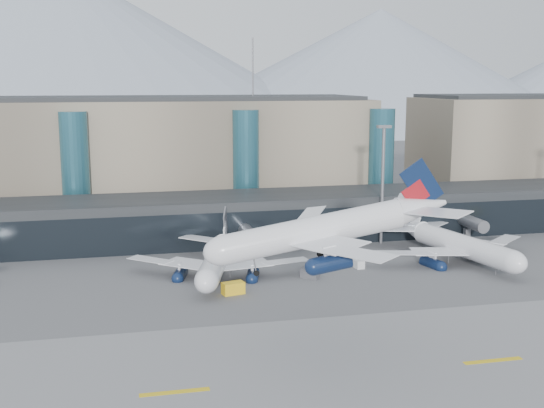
{
  "coord_description": "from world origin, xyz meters",
  "views": [
    {
      "loc": [
        -25.18,
        -87.94,
        34.91
      ],
      "look_at": [
        1.99,
        32.0,
        12.59
      ],
      "focal_mm": 45.0,
      "sensor_mm": 36.0,
      "label": 1
    }
  ],
  "objects_px": {
    "jet_parked_mid": "(218,250)",
    "jet_parked_right": "(451,236)",
    "veh_b": "(205,266)",
    "veh_g": "(358,264)",
    "lightmast_mid": "(383,178)",
    "veh_d": "(444,239)",
    "veh_h": "(233,288)",
    "veh_c": "(310,273)",
    "hero_jet": "(337,220)"
  },
  "relations": [
    {
      "from": "jet_parked_mid",
      "to": "jet_parked_right",
      "type": "xyz_separation_m",
      "value": [
        46.51,
        0.11,
        0.29
      ]
    },
    {
      "from": "veh_b",
      "to": "veh_g",
      "type": "bearing_deg",
      "value": -92.93
    },
    {
      "from": "veh_b",
      "to": "lightmast_mid",
      "type": "bearing_deg",
      "value": -64.79
    },
    {
      "from": "lightmast_mid",
      "to": "veh_b",
      "type": "bearing_deg",
      "value": -162.85
    },
    {
      "from": "veh_d",
      "to": "veh_h",
      "type": "relative_size",
      "value": 0.85
    },
    {
      "from": "veh_h",
      "to": "jet_parked_mid",
      "type": "bearing_deg",
      "value": 78.81
    },
    {
      "from": "jet_parked_right",
      "to": "veh_c",
      "type": "relative_size",
      "value": 11.67
    },
    {
      "from": "veh_c",
      "to": "veh_h",
      "type": "bearing_deg",
      "value": -117.56
    },
    {
      "from": "hero_jet",
      "to": "veh_c",
      "type": "relative_size",
      "value": 10.14
    },
    {
      "from": "hero_jet",
      "to": "veh_d",
      "type": "distance_m",
      "value": 70.57
    },
    {
      "from": "jet_parked_mid",
      "to": "veh_h",
      "type": "height_order",
      "value": "jet_parked_mid"
    },
    {
      "from": "jet_parked_mid",
      "to": "veh_d",
      "type": "xyz_separation_m",
      "value": [
        51.38,
        12.42,
        -3.43
      ]
    },
    {
      "from": "jet_parked_right",
      "to": "veh_c",
      "type": "distance_m",
      "value": 31.96
    },
    {
      "from": "lightmast_mid",
      "to": "veh_g",
      "type": "xyz_separation_m",
      "value": [
        -11.67,
        -17.91,
        -13.65
      ]
    },
    {
      "from": "veh_g",
      "to": "hero_jet",
      "type": "bearing_deg",
      "value": -29.34
    },
    {
      "from": "hero_jet",
      "to": "veh_c",
      "type": "height_order",
      "value": "hero_jet"
    },
    {
      "from": "jet_parked_mid",
      "to": "veh_g",
      "type": "distance_m",
      "value": 26.69
    },
    {
      "from": "hero_jet",
      "to": "veh_b",
      "type": "bearing_deg",
      "value": 105.99
    },
    {
      "from": "lightmast_mid",
      "to": "veh_g",
      "type": "relative_size",
      "value": 9.71
    },
    {
      "from": "veh_b",
      "to": "veh_d",
      "type": "height_order",
      "value": "veh_d"
    },
    {
      "from": "lightmast_mid",
      "to": "jet_parked_right",
      "type": "xyz_separation_m",
      "value": [
        8.47,
        -15.5,
        -9.82
      ]
    },
    {
      "from": "veh_h",
      "to": "veh_c",
      "type": "bearing_deg",
      "value": 8.65
    },
    {
      "from": "jet_parked_right",
      "to": "veh_d",
      "type": "bearing_deg",
      "value": -33.5
    },
    {
      "from": "veh_c",
      "to": "veh_g",
      "type": "bearing_deg",
      "value": 62.99
    },
    {
      "from": "lightmast_mid",
      "to": "veh_d",
      "type": "relative_size",
      "value": 8.29
    },
    {
      "from": "veh_d",
      "to": "veh_g",
      "type": "bearing_deg",
      "value": 174.5
    },
    {
      "from": "lightmast_mid",
      "to": "hero_jet",
      "type": "height_order",
      "value": "lightmast_mid"
    },
    {
      "from": "hero_jet",
      "to": "veh_d",
      "type": "bearing_deg",
      "value": 53.82
    },
    {
      "from": "veh_b",
      "to": "veh_c",
      "type": "xyz_separation_m",
      "value": [
        17.62,
        -10.08,
        0.24
      ]
    },
    {
      "from": "lightmast_mid",
      "to": "jet_parked_mid",
      "type": "distance_m",
      "value": 42.34
    },
    {
      "from": "hero_jet",
      "to": "veh_h",
      "type": "height_order",
      "value": "hero_jet"
    },
    {
      "from": "jet_parked_right",
      "to": "veh_h",
      "type": "bearing_deg",
      "value": 94.0
    },
    {
      "from": "veh_b",
      "to": "veh_d",
      "type": "xyz_separation_m",
      "value": [
        53.46,
        9.19,
        0.22
      ]
    },
    {
      "from": "lightmast_mid",
      "to": "veh_b",
      "type": "distance_m",
      "value": 44.19
    },
    {
      "from": "hero_jet",
      "to": "veh_h",
      "type": "relative_size",
      "value": 9.05
    },
    {
      "from": "veh_d",
      "to": "veh_c",
      "type": "bearing_deg",
      "value": 172.3
    },
    {
      "from": "lightmast_mid",
      "to": "veh_h",
      "type": "height_order",
      "value": "lightmast_mid"
    },
    {
      "from": "veh_d",
      "to": "veh_g",
      "type": "xyz_separation_m",
      "value": [
        -25.02,
        -14.71,
        -0.11
      ]
    },
    {
      "from": "veh_g",
      "to": "jet_parked_mid",
      "type": "bearing_deg",
      "value": -100.47
    },
    {
      "from": "jet_parked_right",
      "to": "veh_b",
      "type": "height_order",
      "value": "jet_parked_right"
    },
    {
      "from": "veh_d",
      "to": "veh_g",
      "type": "height_order",
      "value": "veh_d"
    },
    {
      "from": "veh_g",
      "to": "veh_h",
      "type": "bearing_deg",
      "value": -72.99
    },
    {
      "from": "jet_parked_right",
      "to": "veh_g",
      "type": "xyz_separation_m",
      "value": [
        -20.15,
        -2.4,
        -3.83
      ]
    },
    {
      "from": "jet_parked_mid",
      "to": "veh_c",
      "type": "xyz_separation_m",
      "value": [
        15.53,
        -6.85,
        -3.41
      ]
    },
    {
      "from": "lightmast_mid",
      "to": "veh_d",
      "type": "distance_m",
      "value": 19.27
    },
    {
      "from": "jet_parked_right",
      "to": "hero_jet",
      "type": "bearing_deg",
      "value": 126.07
    },
    {
      "from": "jet_parked_mid",
      "to": "veh_h",
      "type": "bearing_deg",
      "value": -162.39
    },
    {
      "from": "jet_parked_mid",
      "to": "veh_g",
      "type": "xyz_separation_m",
      "value": [
        26.36,
        -2.29,
        -3.54
      ]
    },
    {
      "from": "lightmast_mid",
      "to": "veh_g",
      "type": "distance_m",
      "value": 25.36
    },
    {
      "from": "veh_b",
      "to": "veh_h",
      "type": "bearing_deg",
      "value": -162.69
    }
  ]
}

